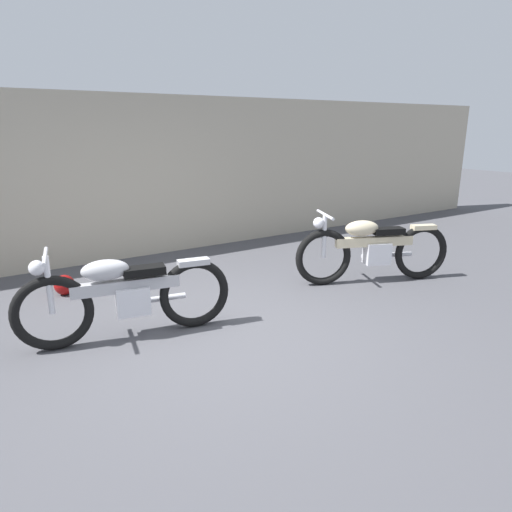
% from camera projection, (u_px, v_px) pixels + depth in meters
% --- Properties ---
extents(ground_plane, '(40.00, 40.00, 0.00)m').
position_uv_depth(ground_plane, '(220.00, 336.00, 4.70)').
color(ground_plane, '#47474C').
extents(building_wall, '(18.00, 0.30, 2.60)m').
position_uv_depth(building_wall, '(114.00, 178.00, 7.20)').
color(building_wall, '#B2A893').
rests_on(building_wall, ground_plane).
extents(helmet, '(0.26, 0.26, 0.26)m').
position_uv_depth(helmet, '(64.00, 285.00, 5.82)').
color(helmet, maroon).
rests_on(helmet, ground_plane).
extents(motorcycle_silver, '(2.14, 0.65, 0.97)m').
position_uv_depth(motorcycle_silver, '(125.00, 295.00, 4.54)').
color(motorcycle_silver, black).
rests_on(motorcycle_silver, ground_plane).
extents(motorcycle_cream, '(2.10, 1.03, 1.00)m').
position_uv_depth(motorcycle_cream, '(372.00, 249.00, 6.22)').
color(motorcycle_cream, black).
rests_on(motorcycle_cream, ground_plane).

